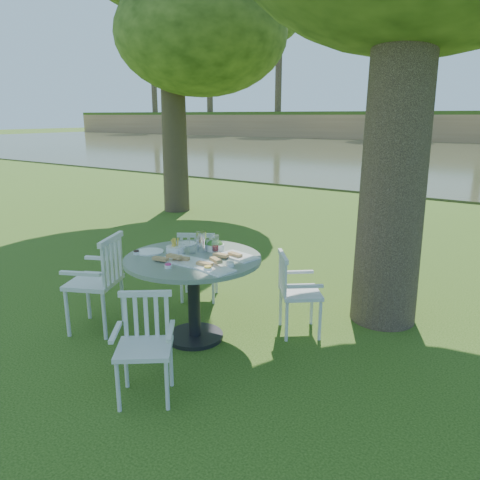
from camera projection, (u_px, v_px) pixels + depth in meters
name	position (u px, v px, depth m)	size (l,w,h in m)	color
ground	(230.00, 319.00, 5.09)	(140.00, 140.00, 0.00)	#1E3B0C
table	(193.00, 275.00, 4.50)	(1.31, 1.31, 0.84)	black
chair_ne	(292.00, 287.00, 4.66)	(0.57, 0.58, 0.83)	silver
chair_nw	(198.00, 261.00, 5.48)	(0.58, 0.57, 0.85)	silver
chair_sw	(102.00, 276.00, 4.71)	(0.63, 0.65, 0.99)	silver
chair_se	(145.00, 337.00, 3.63)	(0.57, 0.56, 0.82)	silver
tableware	(198.00, 251.00, 4.50)	(1.18, 0.83, 0.20)	white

